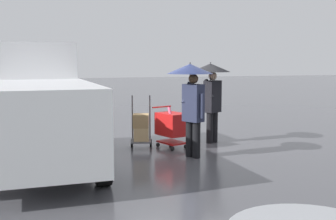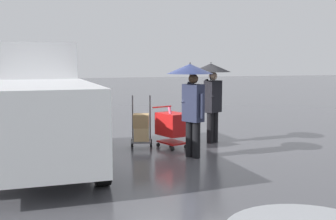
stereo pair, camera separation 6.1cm
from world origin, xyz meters
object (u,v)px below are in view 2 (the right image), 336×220
object	(u,v)px
pedestrian_black_side	(212,84)
cargo_van_parked_right	(39,109)
shopping_cart_vendor	(172,125)
hand_dolly_boxes	(141,129)
pedestrian_pink_side	(191,87)

from	to	relation	value
pedestrian_black_side	cargo_van_parked_right	bearing A→B (deg)	14.98
shopping_cart_vendor	pedestrian_black_side	world-z (taller)	pedestrian_black_side
pedestrian_black_side	hand_dolly_boxes	bearing A→B (deg)	6.85
cargo_van_parked_right	pedestrian_black_side	size ratio (longest dim) A/B	2.50
cargo_van_parked_right	hand_dolly_boxes	size ratio (longest dim) A/B	4.09
cargo_van_parked_right	hand_dolly_boxes	xyz separation A→B (m)	(-2.40, -0.93, -0.66)
pedestrian_pink_side	hand_dolly_boxes	bearing A→B (deg)	-52.73
cargo_van_parked_right	shopping_cart_vendor	world-z (taller)	cargo_van_parked_right
shopping_cart_vendor	hand_dolly_boxes	distance (m)	0.78
shopping_cart_vendor	hand_dolly_boxes	xyz separation A→B (m)	(0.78, -0.05, -0.05)
shopping_cart_vendor	pedestrian_black_side	distance (m)	1.59
hand_dolly_boxes	pedestrian_black_side	world-z (taller)	pedestrian_black_side
pedestrian_pink_side	pedestrian_black_side	xyz separation A→B (m)	(-1.09, -1.40, 0.00)
pedestrian_pink_side	cargo_van_parked_right	bearing A→B (deg)	-3.94
shopping_cart_vendor	pedestrian_pink_side	distance (m)	1.51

